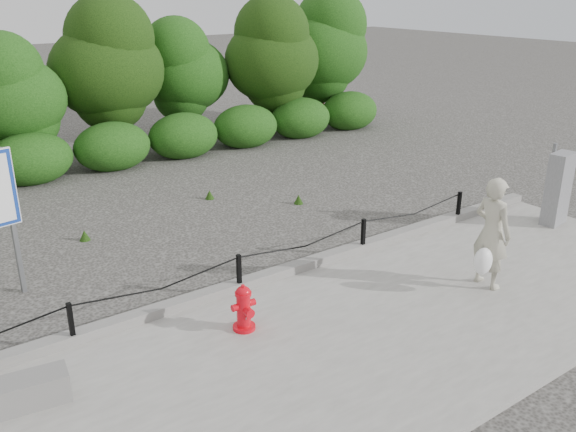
% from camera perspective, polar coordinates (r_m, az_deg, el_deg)
% --- Properties ---
extents(ground, '(90.00, 90.00, 0.00)m').
position_cam_1_polar(ground, '(9.36, -4.53, -7.43)').
color(ground, '#2D2B28').
rests_on(ground, ground).
extents(sidewalk, '(14.00, 4.00, 0.08)m').
position_cam_1_polar(sidewalk, '(7.93, 3.23, -12.76)').
color(sidewalk, gray).
rests_on(sidewalk, ground).
extents(curb, '(14.00, 0.22, 0.14)m').
position_cam_1_polar(curb, '(9.33, -4.72, -6.50)').
color(curb, slate).
rests_on(curb, sidewalk).
extents(chain_barrier, '(10.06, 0.06, 0.60)m').
position_cam_1_polar(chain_barrier, '(9.15, -4.61, -4.91)').
color(chain_barrier, black).
rests_on(chain_barrier, sidewalk).
extents(treeline, '(20.47, 3.50, 4.33)m').
position_cam_1_polar(treeline, '(16.76, -20.58, 12.66)').
color(treeline, black).
rests_on(treeline, ground).
extents(fire_hydrant, '(0.35, 0.35, 0.66)m').
position_cam_1_polar(fire_hydrant, '(8.21, -4.15, -8.61)').
color(fire_hydrant, red).
rests_on(fire_hydrant, sidewalk).
extents(pedestrian, '(0.72, 0.64, 1.73)m').
position_cam_1_polar(pedestrian, '(9.60, 18.49, -1.66)').
color(pedestrian, '#ABA792').
rests_on(pedestrian, sidewalk).
extents(concrete_block, '(1.10, 0.52, 0.34)m').
position_cam_1_polar(concrete_block, '(7.52, -23.92, -14.96)').
color(concrete_block, slate).
rests_on(concrete_block, sidewalk).
extents(utility_cabinet, '(0.57, 0.42, 1.55)m').
position_cam_1_polar(utility_cabinet, '(12.68, 23.93, 2.35)').
color(utility_cabinet, gray).
rests_on(utility_cabinet, sidewalk).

